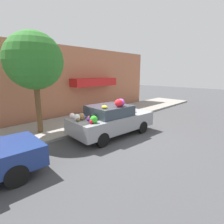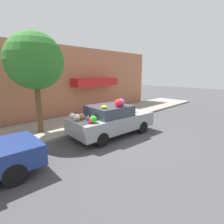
# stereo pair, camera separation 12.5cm
# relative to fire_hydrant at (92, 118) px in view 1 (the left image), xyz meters

# --- Properties ---
(ground_plane) EXTENTS (60.00, 60.00, 0.00)m
(ground_plane) POSITION_rel_fire_hydrant_xyz_m (-0.20, -1.64, -0.47)
(ground_plane) COLOR #424244
(sidewalk_curb) EXTENTS (24.00, 3.20, 0.12)m
(sidewalk_curb) POSITION_rel_fire_hydrant_xyz_m (-0.20, 1.06, -0.41)
(sidewalk_curb) COLOR gray
(sidewalk_curb) RESTS_ON ground
(building_facade) EXTENTS (18.00, 1.20, 4.54)m
(building_facade) POSITION_rel_fire_hydrant_xyz_m (-0.01, 3.27, 1.79)
(building_facade) COLOR #B26B4C
(building_facade) RESTS_ON ground
(street_tree) EXTENTS (2.46, 2.46, 4.42)m
(street_tree) POSITION_rel_fire_hydrant_xyz_m (-2.52, 0.74, 2.83)
(street_tree) COLOR brown
(street_tree) RESTS_ON sidewalk_curb
(fire_hydrant) EXTENTS (0.20, 0.20, 0.70)m
(fire_hydrant) POSITION_rel_fire_hydrant_xyz_m (0.00, 0.00, 0.00)
(fire_hydrant) COLOR gold
(fire_hydrant) RESTS_ON sidewalk_curb
(art_car) EXTENTS (4.04, 2.06, 1.73)m
(art_car) POSITION_rel_fire_hydrant_xyz_m (-0.25, -1.65, 0.27)
(art_car) COLOR gray
(art_car) RESTS_ON ground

